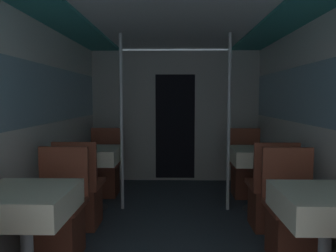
{
  "coord_description": "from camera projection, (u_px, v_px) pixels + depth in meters",
  "views": [
    {
      "loc": [
        0.01,
        -1.28,
        1.36
      ],
      "look_at": [
        -0.08,
        2.69,
        1.02
      ],
      "focal_mm": 35.0,
      "sensor_mm": 36.0,
      "label": 1
    }
  ],
  "objects": [
    {
      "name": "wall_left",
      "position": [
        35.0,
        124.0,
        3.23
      ],
      "size": [
        0.05,
        6.62,
        2.12
      ],
      "color": "silver",
      "rests_on": "ground_plane"
    },
    {
      "name": "wall_right",
      "position": [
        317.0,
        124.0,
        3.17
      ],
      "size": [
        0.05,
        6.62,
        2.12
      ],
      "color": "silver",
      "rests_on": "ground_plane"
    },
    {
      "name": "ceiling_panel",
      "position": [
        175.0,
        13.0,
        3.11
      ],
      "size": [
        2.77,
        6.62,
        0.07
      ],
      "color": "silver",
      "rests_on": "wall_left"
    },
    {
      "name": "bulkhead_far",
      "position": [
        175.0,
        117.0,
        5.38
      ],
      "size": [
        2.71,
        0.09,
        2.12
      ],
      "color": "#A8A8A3",
      "rests_on": "ground_plane"
    },
    {
      "name": "dining_table_left_0",
      "position": [
        26.0,
        206.0,
        2.18
      ],
      "size": [
        0.62,
        0.62,
        0.75
      ],
      "color": "#4C4C51",
      "rests_on": "ground_plane"
    },
    {
      "name": "chair_left_far_0",
      "position": [
        58.0,
        223.0,
        2.79
      ],
      "size": [
        0.44,
        0.44,
        0.93
      ],
      "rotation": [
        0.0,
        0.0,
        3.14
      ],
      "color": "brown",
      "rests_on": "ground_plane"
    },
    {
      "name": "dining_table_left_1",
      "position": [
        94.0,
        157.0,
        3.99
      ],
      "size": [
        0.62,
        0.62,
        0.75
      ],
      "color": "#4C4C51",
      "rests_on": "ground_plane"
    },
    {
      "name": "chair_left_near_1",
      "position": [
        80.0,
        199.0,
        3.44
      ],
      "size": [
        0.44,
        0.44,
        0.93
      ],
      "color": "brown",
      "rests_on": "ground_plane"
    },
    {
      "name": "chair_left_far_1",
      "position": [
        104.0,
        174.0,
        4.6
      ],
      "size": [
        0.44,
        0.44,
        0.93
      ],
      "rotation": [
        0.0,
        0.0,
        3.14
      ],
      "color": "brown",
      "rests_on": "ground_plane"
    },
    {
      "name": "support_pole_left_1",
      "position": [
        122.0,
        123.0,
        3.95
      ],
      "size": [
        0.04,
        0.04,
        2.12
      ],
      "color": "silver",
      "rests_on": "ground_plane"
    },
    {
      "name": "dining_table_right_0",
      "position": [
        326.0,
        209.0,
        2.14
      ],
      "size": [
        0.62,
        0.62,
        0.75
      ],
      "color": "#4C4C51",
      "rests_on": "ground_plane"
    },
    {
      "name": "chair_right_far_0",
      "position": [
        293.0,
        225.0,
        2.74
      ],
      "size": [
        0.44,
        0.44,
        0.93
      ],
      "rotation": [
        0.0,
        0.0,
        3.14
      ],
      "color": "brown",
      "rests_on": "ground_plane"
    },
    {
      "name": "dining_table_right_1",
      "position": [
        257.0,
        158.0,
        3.94
      ],
      "size": [
        0.62,
        0.62,
        0.75
      ],
      "color": "#4C4C51",
      "rests_on": "ground_plane"
    },
    {
      "name": "chair_right_near_1",
      "position": [
        270.0,
        201.0,
        3.4
      ],
      "size": [
        0.44,
        0.44,
        0.93
      ],
      "color": "brown",
      "rests_on": "ground_plane"
    },
    {
      "name": "chair_right_far_1",
      "position": [
        246.0,
        175.0,
        4.55
      ],
      "size": [
        0.44,
        0.44,
        0.93
      ],
      "rotation": [
        0.0,
        0.0,
        3.14
      ],
      "color": "brown",
      "rests_on": "ground_plane"
    },
    {
      "name": "support_pole_right_1",
      "position": [
        229.0,
        123.0,
        3.92
      ],
      "size": [
        0.04,
        0.04,
        2.12
      ],
      "color": "silver",
      "rests_on": "ground_plane"
    }
  ]
}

